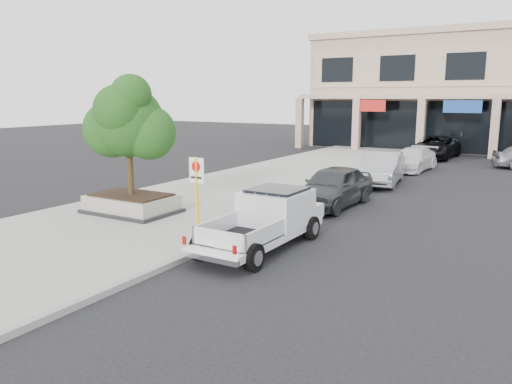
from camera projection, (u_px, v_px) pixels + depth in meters
The scene contains 12 objects.
ground at pixel (262, 255), 13.63m from camera, with size 120.00×120.00×0.00m, color black.
sidewalk at pixel (221, 196), 21.44m from camera, with size 8.00×52.00×0.15m, color gray.
curb at pixel (305, 206), 19.45m from camera, with size 0.20×52.00×0.15m, color gray.
planter at pixel (132, 203), 18.00m from camera, with size 3.20×2.20×0.68m.
planter_tree at pixel (134, 121), 17.52m from camera, with size 2.90×2.55×4.00m.
no_parking_sign at pixel (197, 184), 15.34m from camera, with size 0.55×0.09×2.30m.
hedge at pixel (261, 206), 16.95m from camera, with size 1.10×0.99×0.94m, color #184C15.
pickup_truck at pixel (261, 221), 14.08m from camera, with size 1.90×5.13×1.61m, color silver, non-canonical shape.
curb_car_a at pixel (333, 186), 19.63m from camera, with size 1.88×4.68×1.59m, color #303335.
curb_car_b at pixel (382, 168), 24.66m from camera, with size 1.67×4.78×1.57m, color #989B9F.
curb_car_c at pixel (413, 159), 29.20m from camera, with size 1.88×4.61×1.34m, color silver.
curb_car_d at pixel (434, 147), 34.99m from camera, with size 2.61×5.66×1.57m, color black.
Camera 1 is at (6.53, -11.31, 4.26)m, focal length 35.00 mm.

